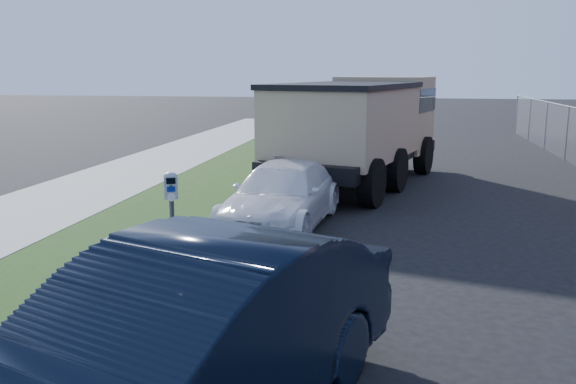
% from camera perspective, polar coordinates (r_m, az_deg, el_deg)
% --- Properties ---
extents(ground, '(120.00, 120.00, 0.00)m').
position_cam_1_polar(ground, '(9.26, 7.53, -7.58)').
color(ground, black).
rests_on(ground, ground).
extents(streetside, '(6.12, 50.00, 0.15)m').
position_cam_1_polar(streetside, '(12.61, -18.16, -2.63)').
color(streetside, gray).
rests_on(streetside, ground).
extents(parking_meter, '(0.24, 0.20, 1.46)m').
position_cam_1_polar(parking_meter, '(8.70, -10.85, -0.77)').
color(parking_meter, '#3F4247').
rests_on(parking_meter, ground).
extents(white_wagon, '(2.11, 4.32, 1.21)m').
position_cam_1_polar(white_wagon, '(11.80, -0.58, -0.31)').
color(white_wagon, white).
rests_on(white_wagon, ground).
extents(navy_sedan, '(3.27, 5.20, 1.62)m').
position_cam_1_polar(navy_sedan, '(5.07, -9.91, -14.26)').
color(navy_sedan, black).
rests_on(navy_sedan, ground).
extents(dump_truck, '(4.43, 7.57, 2.80)m').
position_cam_1_polar(dump_truck, '(16.53, 6.80, 6.34)').
color(dump_truck, black).
rests_on(dump_truck, ground).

